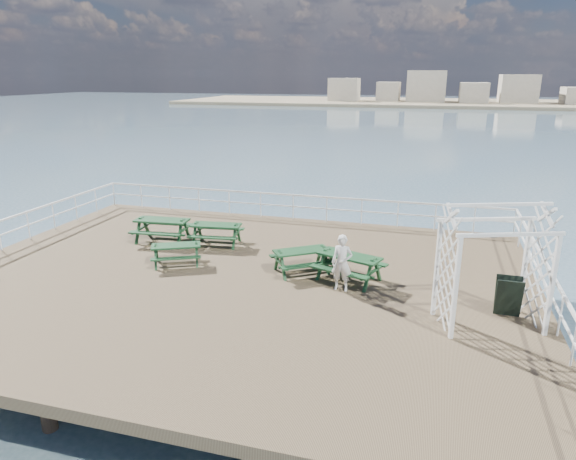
{
  "coord_description": "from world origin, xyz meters",
  "views": [
    {
      "loc": [
        5.69,
        -13.73,
        6.02
      ],
      "look_at": [
        1.24,
        1.73,
        1.1
      ],
      "focal_mm": 32.0,
      "sensor_mm": 36.0,
      "label": 1
    }
  ],
  "objects_px": {
    "picnic_table_d": "(216,230)",
    "trellis_arbor": "(492,272)",
    "picnic_table_e": "(349,262)",
    "picnic_table_a": "(176,250)",
    "picnic_table_b": "(162,225)",
    "picnic_table_c": "(302,256)",
    "person": "(342,263)"
  },
  "relations": [
    {
      "from": "picnic_table_c",
      "to": "picnic_table_b",
      "type": "bearing_deg",
      "value": 128.99
    },
    {
      "from": "picnic_table_e",
      "to": "picnic_table_a",
      "type": "bearing_deg",
      "value": -159.06
    },
    {
      "from": "picnic_table_d",
      "to": "trellis_arbor",
      "type": "relative_size",
      "value": 0.62
    },
    {
      "from": "picnic_table_a",
      "to": "picnic_table_b",
      "type": "bearing_deg",
      "value": 102.9
    },
    {
      "from": "person",
      "to": "picnic_table_e",
      "type": "bearing_deg",
      "value": 85.98
    },
    {
      "from": "picnic_table_e",
      "to": "picnic_table_c",
      "type": "bearing_deg",
      "value": -170.39
    },
    {
      "from": "picnic_table_e",
      "to": "picnic_table_b",
      "type": "bearing_deg",
      "value": -175.29
    },
    {
      "from": "picnic_table_b",
      "to": "picnic_table_c",
      "type": "bearing_deg",
      "value": -20.36
    },
    {
      "from": "picnic_table_e",
      "to": "person",
      "type": "height_order",
      "value": "person"
    },
    {
      "from": "picnic_table_d",
      "to": "person",
      "type": "xyz_separation_m",
      "value": [
        5.15,
        -2.83,
        0.27
      ]
    },
    {
      "from": "picnic_table_d",
      "to": "trellis_arbor",
      "type": "distance_m",
      "value": 9.9
    },
    {
      "from": "picnic_table_a",
      "to": "trellis_arbor",
      "type": "relative_size",
      "value": 0.63
    },
    {
      "from": "picnic_table_c",
      "to": "picnic_table_d",
      "type": "xyz_separation_m",
      "value": [
        -3.7,
        1.81,
        0.02
      ]
    },
    {
      "from": "picnic_table_e",
      "to": "trellis_arbor",
      "type": "bearing_deg",
      "value": -7.48
    },
    {
      "from": "picnic_table_a",
      "to": "picnic_table_c",
      "type": "xyz_separation_m",
      "value": [
        4.13,
        0.45,
        0.05
      ]
    },
    {
      "from": "picnic_table_a",
      "to": "picnic_table_c",
      "type": "bearing_deg",
      "value": -19.77
    },
    {
      "from": "picnic_table_d",
      "to": "person",
      "type": "distance_m",
      "value": 5.88
    },
    {
      "from": "picnic_table_c",
      "to": "trellis_arbor",
      "type": "bearing_deg",
      "value": -57.34
    },
    {
      "from": "picnic_table_c",
      "to": "picnic_table_e",
      "type": "relative_size",
      "value": 0.97
    },
    {
      "from": "picnic_table_a",
      "to": "picnic_table_d",
      "type": "distance_m",
      "value": 2.3
    },
    {
      "from": "picnic_table_e",
      "to": "trellis_arbor",
      "type": "relative_size",
      "value": 0.73
    },
    {
      "from": "picnic_table_e",
      "to": "trellis_arbor",
      "type": "xyz_separation_m",
      "value": [
        3.8,
        -1.89,
        0.8
      ]
    },
    {
      "from": "picnic_table_b",
      "to": "person",
      "type": "xyz_separation_m",
      "value": [
        7.24,
        -2.63,
        0.21
      ]
    },
    {
      "from": "picnic_table_e",
      "to": "trellis_arbor",
      "type": "height_order",
      "value": "trellis_arbor"
    },
    {
      "from": "person",
      "to": "picnic_table_b",
      "type": "bearing_deg",
      "value": 162.7
    },
    {
      "from": "picnic_table_c",
      "to": "picnic_table_e",
      "type": "bearing_deg",
      "value": -44.83
    },
    {
      "from": "picnic_table_a",
      "to": "picnic_table_d",
      "type": "relative_size",
      "value": 1.01
    },
    {
      "from": "picnic_table_b",
      "to": "person",
      "type": "distance_m",
      "value": 7.71
    },
    {
      "from": "trellis_arbor",
      "to": "picnic_table_d",
      "type": "bearing_deg",
      "value": 136.57
    },
    {
      "from": "picnic_table_a",
      "to": "picnic_table_d",
      "type": "bearing_deg",
      "value": 53.24
    },
    {
      "from": "picnic_table_d",
      "to": "trellis_arbor",
      "type": "height_order",
      "value": "trellis_arbor"
    },
    {
      "from": "picnic_table_d",
      "to": "picnic_table_e",
      "type": "xyz_separation_m",
      "value": [
        5.24,
        -2.07,
        0.03
      ]
    }
  ]
}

